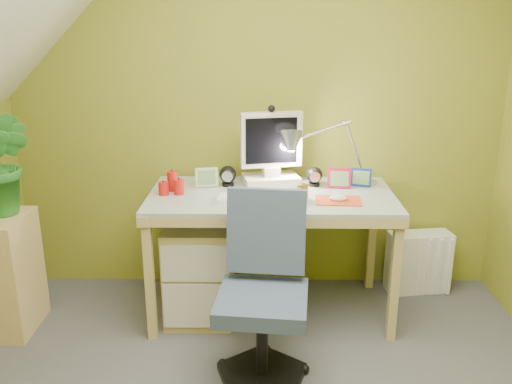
{
  "coord_description": "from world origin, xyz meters",
  "views": [
    {
      "loc": [
        0.02,
        -1.91,
        1.77
      ],
      "look_at": [
        0.0,
        1.0,
        0.85
      ],
      "focal_mm": 38.0,
      "sensor_mm": 36.0,
      "label": 1
    }
  ],
  "objects_px": {
    "desk_lamp": "(345,138)",
    "side_ledge": "(9,274)",
    "monitor": "(271,141)",
    "potted_plant": "(1,164)",
    "task_chair": "(262,301)",
    "desk": "(271,254)",
    "radiator": "(418,262)"
  },
  "relations": [
    {
      "from": "desk",
      "to": "radiator",
      "type": "bearing_deg",
      "value": 15.99
    },
    {
      "from": "desk_lamp",
      "to": "radiator",
      "type": "relative_size",
      "value": 1.44
    },
    {
      "from": "desk",
      "to": "radiator",
      "type": "distance_m",
      "value": 1.06
    },
    {
      "from": "desk_lamp",
      "to": "task_chair",
      "type": "height_order",
      "value": "desk_lamp"
    },
    {
      "from": "desk",
      "to": "side_ledge",
      "type": "distance_m",
      "value": 1.56
    },
    {
      "from": "desk_lamp",
      "to": "side_ledge",
      "type": "relative_size",
      "value": 0.85
    },
    {
      "from": "desk_lamp",
      "to": "potted_plant",
      "type": "height_order",
      "value": "desk_lamp"
    },
    {
      "from": "radiator",
      "to": "side_ledge",
      "type": "bearing_deg",
      "value": -176.79
    },
    {
      "from": "potted_plant",
      "to": "radiator",
      "type": "xyz_separation_m",
      "value": [
        2.52,
        0.45,
        -0.8
      ]
    },
    {
      "from": "potted_plant",
      "to": "task_chair",
      "type": "relative_size",
      "value": 0.66
    },
    {
      "from": "potted_plant",
      "to": "monitor",
      "type": "bearing_deg",
      "value": 12.98
    },
    {
      "from": "desk",
      "to": "potted_plant",
      "type": "relative_size",
      "value": 2.44
    },
    {
      "from": "side_ledge",
      "to": "task_chair",
      "type": "height_order",
      "value": "task_chair"
    },
    {
      "from": "desk_lamp",
      "to": "task_chair",
      "type": "xyz_separation_m",
      "value": [
        -0.51,
        -0.89,
        -0.63
      ]
    },
    {
      "from": "radiator",
      "to": "desk",
      "type": "bearing_deg",
      "value": -172.36
    },
    {
      "from": "desk",
      "to": "side_ledge",
      "type": "relative_size",
      "value": 2.06
    },
    {
      "from": "potted_plant",
      "to": "radiator",
      "type": "distance_m",
      "value": 2.69
    },
    {
      "from": "side_ledge",
      "to": "task_chair",
      "type": "relative_size",
      "value": 0.78
    },
    {
      "from": "potted_plant",
      "to": "task_chair",
      "type": "height_order",
      "value": "potted_plant"
    },
    {
      "from": "task_chair",
      "to": "radiator",
      "type": "height_order",
      "value": "task_chair"
    },
    {
      "from": "task_chair",
      "to": "monitor",
      "type": "bearing_deg",
      "value": 92.39
    },
    {
      "from": "desk_lamp",
      "to": "radiator",
      "type": "bearing_deg",
      "value": 2.89
    },
    {
      "from": "desk_lamp",
      "to": "potted_plant",
      "type": "bearing_deg",
      "value": -177.18
    },
    {
      "from": "monitor",
      "to": "side_ledge",
      "type": "height_order",
      "value": "monitor"
    },
    {
      "from": "side_ledge",
      "to": "radiator",
      "type": "distance_m",
      "value": 2.6
    },
    {
      "from": "desk",
      "to": "potted_plant",
      "type": "height_order",
      "value": "potted_plant"
    },
    {
      "from": "monitor",
      "to": "desk_lamp",
      "type": "bearing_deg",
      "value": -11.9
    },
    {
      "from": "side_ledge",
      "to": "potted_plant",
      "type": "xyz_separation_m",
      "value": [
        0.03,
        0.05,
        0.65
      ]
    },
    {
      "from": "monitor",
      "to": "radiator",
      "type": "bearing_deg",
      "value": -6.24
    },
    {
      "from": "radiator",
      "to": "monitor",
      "type": "bearing_deg",
      "value": 177.79
    },
    {
      "from": "potted_plant",
      "to": "radiator",
      "type": "relative_size",
      "value": 1.44
    },
    {
      "from": "desk",
      "to": "desk_lamp",
      "type": "relative_size",
      "value": 2.44
    }
  ]
}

